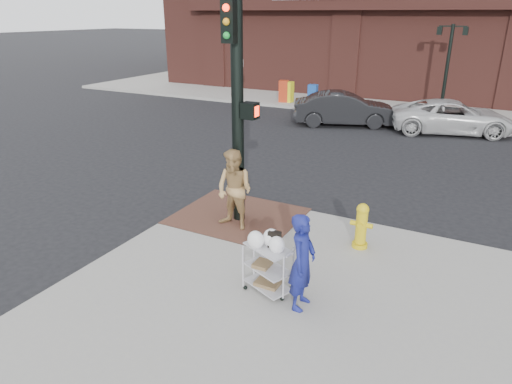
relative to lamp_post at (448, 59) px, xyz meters
The scene contains 14 objects.
ground 16.34m from the lamp_post, 97.13° to the right, with size 220.00×220.00×0.00m, color black.
brick_curb_ramp 15.52m from the lamp_post, 99.77° to the right, with size 2.80×2.40×0.01m, color brown.
lamp_post is the anchor object (origin of this frame).
parking_sign 10.64m from the lamp_post, behind, with size 0.05×0.05×2.20m, color black.
traffic_signal_pole 15.43m from the lamp_post, 99.24° to the right, with size 0.61×0.51×5.00m.
woman_blue 17.75m from the lamp_post, 89.76° to the right, with size 0.59×0.39×1.62m, color navy.
pedestrian_tan 15.89m from the lamp_post, 98.55° to the right, with size 0.86×0.67×1.78m, color #A6814E.
sedan_dark 5.83m from the lamp_post, 129.28° to the right, with size 1.52×4.36×1.44m, color black.
minivan_white 4.14m from the lamp_post, 76.54° to the right, with size 2.21×4.79×1.33m, color silver.
utility_cart 17.64m from the lamp_post, 91.96° to the right, with size 0.92×0.73×1.12m.
fire_hydrant 15.38m from the lamp_post, 88.63° to the right, with size 0.45×0.31×0.96m.
newsbox_red 8.15m from the lamp_post, behind, with size 0.48×0.43×1.13m, color #B73014.
newsbox_yellow 7.90m from the lamp_post, behind, with size 0.45×0.41×1.07m, color yellow.
newsbox_blue 6.55m from the lamp_post, 168.21° to the right, with size 0.44×0.40×1.05m, color #194BA5.
Camera 1 is at (4.36, -7.54, 4.61)m, focal length 32.00 mm.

